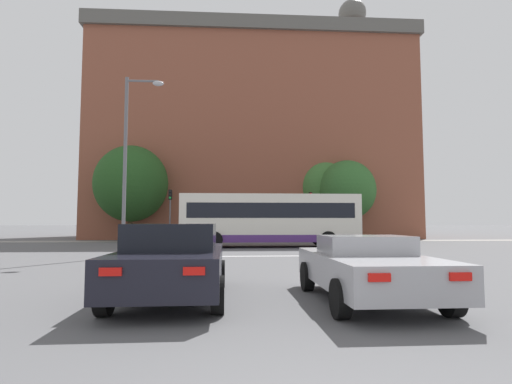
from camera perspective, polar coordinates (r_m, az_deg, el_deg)
name	(u,v)px	position (r m, az deg, el deg)	size (l,w,h in m)	color
stop_line_strip	(248,256)	(18.26, -1.15, -9.15)	(8.42, 0.30, 0.01)	silver
far_pavement	(240,241)	(32.78, -2.26, -7.01)	(69.35, 2.50, 0.01)	gray
brick_civic_building	(252,142)	(44.16, -0.58, 7.20)	(31.48, 16.64, 26.94)	brown
car_saloon_left	(173,260)	(8.30, -11.76, -9.55)	(2.11, 4.55, 1.50)	black
car_roadster_right	(367,267)	(8.20, 15.56, -10.33)	(2.08, 4.32, 1.27)	#9E9EA3
bus_crossing_lead	(270,219)	(24.88, 1.97, -3.86)	(10.90, 2.75, 3.24)	silver
traffic_light_far_left	(170,207)	(32.17, -12.17, -2.05)	(0.26, 0.31, 4.11)	slate
traffic_light_far_right	(311,208)	(32.34, 7.81, -2.28)	(0.26, 0.31, 3.95)	slate
street_lamp_junction	(131,149)	(18.89, -17.43, 5.94)	(1.74, 0.36, 8.12)	slate
pedestrian_waiting	(271,228)	(33.36, 2.17, -5.19)	(0.46, 0.39, 1.76)	black
tree_by_building	(347,190)	(35.95, 12.89, 0.28)	(4.98, 4.98, 6.98)	#4C3823
tree_kerbside	(323,189)	(37.60, 9.60, 0.48)	(5.03, 5.03, 7.30)	#4C3823
tree_distant	(131,184)	(34.53, -17.40, 1.16)	(6.00, 6.00, 7.88)	#4C3823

